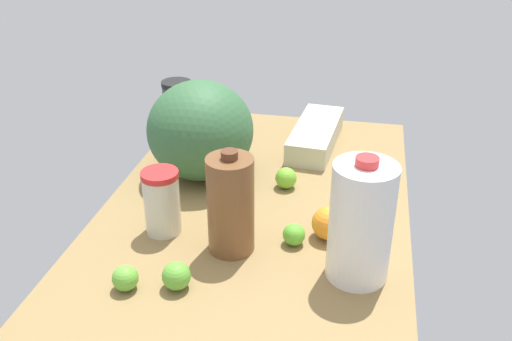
{
  "coord_description": "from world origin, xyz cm",
  "views": [
    {
      "loc": [
        -121.3,
        -24.31,
        78.44
      ],
      "look_at": [
        0.0,
        0.0,
        13.0
      ],
      "focal_mm": 40.0,
      "sensor_mm": 36.0,
      "label": 1
    }
  ],
  "objects_px": {
    "watermelon": "(200,130)",
    "lime_near_front": "(294,234)",
    "shaker_bottle": "(178,112)",
    "lime_far_back": "(286,178)",
    "egg_carton": "(316,135)",
    "chocolate_milk_jug": "(231,205)",
    "orange_beside_bowl": "(329,223)",
    "tumbler_cup": "(162,202)",
    "milk_jug": "(361,222)",
    "lime_loose": "(176,276)",
    "lime_by_jug": "(125,278)"
  },
  "relations": [
    {
      "from": "watermelon",
      "to": "lime_near_front",
      "type": "distance_m",
      "value": 0.42
    },
    {
      "from": "shaker_bottle",
      "to": "lime_far_back",
      "type": "height_order",
      "value": "shaker_bottle"
    },
    {
      "from": "egg_carton",
      "to": "chocolate_milk_jug",
      "type": "distance_m",
      "value": 0.6
    },
    {
      "from": "orange_beside_bowl",
      "to": "tumbler_cup",
      "type": "bearing_deg",
      "value": 97.12
    },
    {
      "from": "milk_jug",
      "to": "lime_far_back",
      "type": "bearing_deg",
      "value": 30.79
    },
    {
      "from": "watermelon",
      "to": "lime_far_back",
      "type": "bearing_deg",
      "value": -96.12
    },
    {
      "from": "lime_far_back",
      "to": "chocolate_milk_jug",
      "type": "bearing_deg",
      "value": 165.27
    },
    {
      "from": "lime_loose",
      "to": "milk_jug",
      "type": "bearing_deg",
      "value": -71.85
    },
    {
      "from": "lime_by_jug",
      "to": "lime_near_front",
      "type": "height_order",
      "value": "lime_by_jug"
    },
    {
      "from": "chocolate_milk_jug",
      "to": "orange_beside_bowl",
      "type": "relative_size",
      "value": 3.11
    },
    {
      "from": "shaker_bottle",
      "to": "orange_beside_bowl",
      "type": "bearing_deg",
      "value": -131.1
    },
    {
      "from": "lime_near_front",
      "to": "orange_beside_bowl",
      "type": "distance_m",
      "value": 0.09
    },
    {
      "from": "egg_carton",
      "to": "lime_far_back",
      "type": "bearing_deg",
      "value": 175.14
    },
    {
      "from": "orange_beside_bowl",
      "to": "milk_jug",
      "type": "bearing_deg",
      "value": -150.54
    },
    {
      "from": "milk_jug",
      "to": "orange_beside_bowl",
      "type": "relative_size",
      "value": 3.52
    },
    {
      "from": "lime_far_back",
      "to": "tumbler_cup",
      "type": "bearing_deg",
      "value": 136.21
    },
    {
      "from": "milk_jug",
      "to": "shaker_bottle",
      "type": "bearing_deg",
      "value": 45.5
    },
    {
      "from": "chocolate_milk_jug",
      "to": "lime_loose",
      "type": "distance_m",
      "value": 0.19
    },
    {
      "from": "milk_jug",
      "to": "lime_loose",
      "type": "xyz_separation_m",
      "value": [
        -0.12,
        0.36,
        -0.1
      ]
    },
    {
      "from": "orange_beside_bowl",
      "to": "lime_near_front",
      "type": "bearing_deg",
      "value": 119.37
    },
    {
      "from": "egg_carton",
      "to": "lime_loose",
      "type": "relative_size",
      "value": 5.69
    },
    {
      "from": "lime_near_front",
      "to": "orange_beside_bowl",
      "type": "xyz_separation_m",
      "value": [
        0.04,
        -0.07,
        0.01
      ]
    },
    {
      "from": "lime_far_back",
      "to": "watermelon",
      "type": "bearing_deg",
      "value": 83.88
    },
    {
      "from": "chocolate_milk_jug",
      "to": "lime_by_jug",
      "type": "relative_size",
      "value": 4.52
    },
    {
      "from": "shaker_bottle",
      "to": "egg_carton",
      "type": "bearing_deg",
      "value": -81.88
    },
    {
      "from": "milk_jug",
      "to": "egg_carton",
      "type": "relative_size",
      "value": 0.82
    },
    {
      "from": "watermelon",
      "to": "tumbler_cup",
      "type": "relative_size",
      "value": 1.82
    },
    {
      "from": "lime_by_jug",
      "to": "lime_loose",
      "type": "relative_size",
      "value": 0.91
    },
    {
      "from": "shaker_bottle",
      "to": "tumbler_cup",
      "type": "relative_size",
      "value": 1.26
    },
    {
      "from": "milk_jug",
      "to": "chocolate_milk_jug",
      "type": "bearing_deg",
      "value": 81.78
    },
    {
      "from": "tumbler_cup",
      "to": "orange_beside_bowl",
      "type": "bearing_deg",
      "value": -82.88
    },
    {
      "from": "egg_carton",
      "to": "shaker_bottle",
      "type": "relative_size",
      "value": 1.7
    },
    {
      "from": "milk_jug",
      "to": "orange_beside_bowl",
      "type": "xyz_separation_m",
      "value": [
        0.12,
        0.07,
        -0.09
      ]
    },
    {
      "from": "chocolate_milk_jug",
      "to": "milk_jug",
      "type": "bearing_deg",
      "value": -98.22
    },
    {
      "from": "shaker_bottle",
      "to": "lime_loose",
      "type": "bearing_deg",
      "value": -162.43
    },
    {
      "from": "tumbler_cup",
      "to": "orange_beside_bowl",
      "type": "distance_m",
      "value": 0.39
    },
    {
      "from": "lime_near_front",
      "to": "chocolate_milk_jug",
      "type": "bearing_deg",
      "value": 107.32
    },
    {
      "from": "tumbler_cup",
      "to": "lime_far_back",
      "type": "height_order",
      "value": "tumbler_cup"
    },
    {
      "from": "egg_carton",
      "to": "lime_loose",
      "type": "xyz_separation_m",
      "value": [
        -0.74,
        0.2,
        -0.0
      ]
    },
    {
      "from": "egg_carton",
      "to": "orange_beside_bowl",
      "type": "bearing_deg",
      "value": -165.59
    },
    {
      "from": "lime_near_front",
      "to": "lime_loose",
      "type": "distance_m",
      "value": 0.29
    },
    {
      "from": "lime_loose",
      "to": "chocolate_milk_jug",
      "type": "bearing_deg",
      "value": -26.02
    },
    {
      "from": "shaker_bottle",
      "to": "lime_near_front",
      "type": "xyz_separation_m",
      "value": [
        -0.48,
        -0.43,
        -0.07
      ]
    },
    {
      "from": "egg_carton",
      "to": "orange_beside_bowl",
      "type": "distance_m",
      "value": 0.5
    },
    {
      "from": "lime_near_front",
      "to": "orange_beside_bowl",
      "type": "relative_size",
      "value": 0.65
    },
    {
      "from": "chocolate_milk_jug",
      "to": "tumbler_cup",
      "type": "xyz_separation_m",
      "value": [
        0.04,
        0.17,
        -0.03
      ]
    },
    {
      "from": "tumbler_cup",
      "to": "shaker_bottle",
      "type": "bearing_deg",
      "value": 13.79
    },
    {
      "from": "watermelon",
      "to": "lime_by_jug",
      "type": "xyz_separation_m",
      "value": [
        -0.5,
        0.02,
        -0.11
      ]
    },
    {
      "from": "tumbler_cup",
      "to": "chocolate_milk_jug",
      "type": "bearing_deg",
      "value": -101.85
    },
    {
      "from": "tumbler_cup",
      "to": "lime_by_jug",
      "type": "xyz_separation_m",
      "value": [
        -0.22,
        0.0,
        -0.05
      ]
    }
  ]
}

